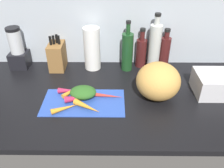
{
  "coord_description": "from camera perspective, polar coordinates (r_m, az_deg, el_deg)",
  "views": [
    {
      "loc": [
        3.73,
        -104.17,
        76.38
      ],
      "look_at": [
        2.88,
        -5.83,
        10.52
      ],
      "focal_mm": 37.13,
      "sensor_mm": 36.0,
      "label": 1
    }
  ],
  "objects": [
    {
      "name": "carrot_3",
      "position": [
        1.3,
        -9.69,
        -1.68
      ],
      "size": [
        10.96,
        12.82,
        2.65
      ],
      "primitive_type": "cone",
      "rotation": [
        0.0,
        1.57,
        0.9
      ],
      "color": "orange",
      "rests_on": "cutting_board"
    },
    {
      "name": "knife_block",
      "position": [
        1.54,
        -13.35,
        6.77
      ],
      "size": [
        9.38,
        14.65,
        22.57
      ],
      "color": "olive",
      "rests_on": "ground_plane"
    },
    {
      "name": "paper_towel_roll",
      "position": [
        1.48,
        -4.93,
        8.66
      ],
      "size": [
        10.29,
        10.29,
        27.33
      ],
      "primitive_type": "cylinder",
      "color": "white",
      "rests_on": "ground_plane"
    },
    {
      "name": "carrot_6",
      "position": [
        1.3,
        -10.75,
        -1.63
      ],
      "size": [
        11.01,
        3.27,
        3.22
      ],
      "primitive_type": "cone",
      "rotation": [
        0.0,
        1.57,
        -0.0
      ],
      "color": "#B2264C",
      "rests_on": "cutting_board"
    },
    {
      "name": "bottle_1",
      "position": [
        1.53,
        7.18,
        7.87
      ],
      "size": [
        6.94,
        6.94,
        25.94
      ],
      "color": "#471919",
      "rests_on": "ground_plane"
    },
    {
      "name": "wall_back",
      "position": [
        1.5,
        -0.99,
        15.8
      ],
      "size": [
        170.0,
        3.0,
        60.0
      ],
      "primitive_type": "cube",
      "color": "#ADB7C1",
      "rests_on": "ground_plane"
    },
    {
      "name": "blender_appliance",
      "position": [
        1.62,
        -22.2,
        7.6
      ],
      "size": [
        11.32,
        11.32,
        27.07
      ],
      "color": "black",
      "rests_on": "ground_plane"
    },
    {
      "name": "carrot_1",
      "position": [
        1.25,
        -3.18,
        -2.65
      ],
      "size": [
        15.65,
        3.73,
        2.46
      ],
      "primitive_type": "cone",
      "rotation": [
        0.0,
        1.57,
        -0.08
      ],
      "color": "#B2264C",
      "rests_on": "cutting_board"
    },
    {
      "name": "bottle_2",
      "position": [
        1.49,
        10.44,
        9.14
      ],
      "size": [
        7.54,
        7.54,
        36.09
      ],
      "color": "silver",
      "rests_on": "ground_plane"
    },
    {
      "name": "dish_rack",
      "position": [
        1.41,
        25.42,
        0.05
      ],
      "size": [
        29.11,
        19.04,
        11.69
      ],
      "primitive_type": "cube",
      "color": "silver",
      "rests_on": "ground_plane"
    },
    {
      "name": "bottle_0",
      "position": [
        1.47,
        3.79,
        8.07
      ],
      "size": [
        7.2,
        7.2,
        32.18
      ],
      "color": "#19421E",
      "rests_on": "ground_plane"
    },
    {
      "name": "winter_squash",
      "position": [
        1.24,
        11.29,
        0.69
      ],
      "size": [
        23.28,
        22.86,
        20.05
      ],
      "primitive_type": "ellipsoid",
      "color": "gold",
      "rests_on": "ground_plane"
    },
    {
      "name": "carrot_greens_pile",
      "position": [
        1.25,
        -7.15,
        -2.05
      ],
      "size": [
        14.22,
        10.93,
        6.01
      ],
      "primitive_type": "ellipsoid",
      "color": "#2D6023",
      "rests_on": "cutting_board"
    },
    {
      "name": "carrot_0",
      "position": [
        1.18,
        -11.61,
        -5.85
      ],
      "size": [
        13.49,
        8.5,
        2.83
      ],
      "primitive_type": "cone",
      "rotation": [
        0.0,
        1.57,
        0.45
      ],
      "color": "orange",
      "rests_on": "cutting_board"
    },
    {
      "name": "carrot_5",
      "position": [
        1.25,
        -0.96,
        -2.93
      ],
      "size": [
        16.2,
        4.68,
        2.16
      ],
      "primitive_type": "cone",
      "rotation": [
        0.0,
        1.57,
        -0.16
      ],
      "color": "red",
      "rests_on": "cutting_board"
    },
    {
      "name": "ground_plane",
      "position": [
        1.3,
        -1.25,
        -2.97
      ],
      "size": [
        170.0,
        80.0,
        3.0
      ],
      "primitive_type": "cube",
      "color": "black"
    },
    {
      "name": "carrot_2",
      "position": [
        1.23,
        -8.19,
        -3.48
      ],
      "size": [
        15.15,
        6.47,
        3.6
      ],
      "primitive_type": "cone",
      "rotation": [
        0.0,
        1.57,
        0.2
      ],
      "color": "#B2264C",
      "rests_on": "cutting_board"
    },
    {
      "name": "carrot_4",
      "position": [
        1.17,
        -6.17,
        -5.58
      ],
      "size": [
        14.95,
        11.17,
        3.27
      ],
      "primitive_type": "cone",
      "rotation": [
        0.0,
        1.57,
        -0.57
      ],
      "color": "orange",
      "rests_on": "cutting_board"
    },
    {
      "name": "bottle_3",
      "position": [
        1.54,
        12.83,
        7.82
      ],
      "size": [
        6.58,
        6.58,
        26.11
      ],
      "color": "#471919",
      "rests_on": "ground_plane"
    },
    {
      "name": "cutting_board",
      "position": [
        1.24,
        -7.0,
        -4.41
      ],
      "size": [
        43.12,
        23.17,
        0.8
      ],
      "primitive_type": "cube",
      "color": "#2D51B7",
      "rests_on": "ground_plane"
    }
  ]
}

